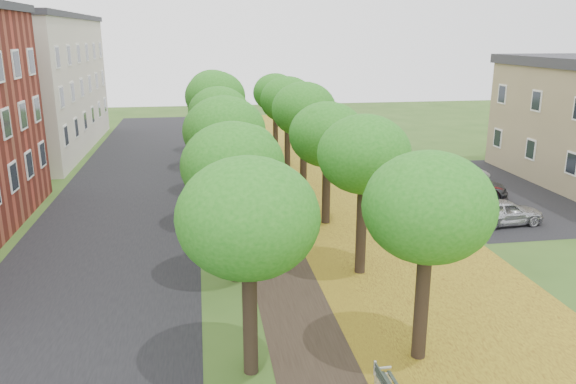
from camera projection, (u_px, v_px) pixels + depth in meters
name	position (u px, v px, depth m)	size (l,w,h in m)	color
ground	(329.00, 364.00, 15.69)	(120.00, 120.00, 0.00)	#2D4C19
street_asphalt	(121.00, 214.00, 28.82)	(8.00, 70.00, 0.01)	black
footpath	(266.00, 207.00, 29.95)	(3.20, 70.00, 0.01)	black
leaf_verge	(356.00, 203.00, 30.71)	(7.50, 70.00, 0.01)	#AF9C20
parking_lot	(492.00, 191.00, 32.94)	(9.00, 16.00, 0.01)	black
tree_row_west	(222.00, 125.00, 28.40)	(3.60, 33.60, 6.04)	black
tree_row_east	(314.00, 123.00, 29.13)	(3.60, 33.60, 6.04)	black
building_cream	(17.00, 84.00, 43.07)	(10.30, 20.30, 10.40)	beige
car_silver	(503.00, 212.00, 27.03)	(1.53, 3.81, 1.30)	#B3B3B8
car_red	(465.00, 189.00, 30.91)	(1.43, 4.09, 1.35)	maroon
car_grey	(460.00, 185.00, 31.48)	(2.11, 5.20, 1.51)	#343439
car_white	(448.00, 172.00, 34.38)	(2.46, 5.33, 1.48)	silver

